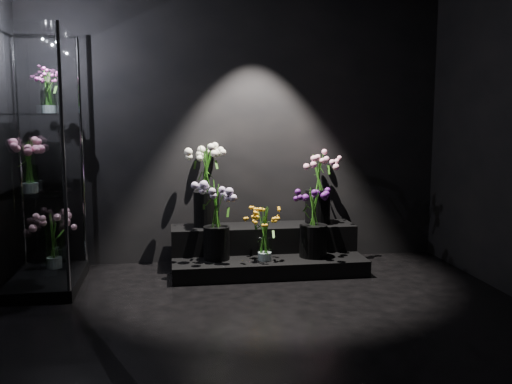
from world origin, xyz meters
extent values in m
plane|color=black|center=(0.00, 0.00, 0.00)|extent=(4.00, 4.00, 0.00)
plane|color=black|center=(0.00, 2.00, 1.40)|extent=(4.00, 0.00, 4.00)
plane|color=black|center=(0.00, -2.00, 1.40)|extent=(4.00, 0.00, 4.00)
cube|color=black|center=(0.21, 1.57, 0.07)|extent=(1.73, 0.77, 0.14)
cube|color=black|center=(0.21, 1.76, 0.26)|extent=(1.73, 0.39, 0.24)
cube|color=black|center=(-1.70, 1.35, 0.05)|extent=(0.57, 0.95, 0.10)
cube|color=white|center=(-1.70, 1.35, 0.81)|extent=(0.51, 0.89, 0.01)
cube|color=white|center=(-1.70, 1.35, 1.43)|extent=(0.51, 0.89, 0.01)
cylinder|color=white|center=(0.16, 1.37, 0.25)|extent=(0.13, 0.13, 0.21)
cylinder|color=black|center=(-0.25, 1.48, 0.29)|extent=(0.23, 0.23, 0.30)
cylinder|color=black|center=(0.62, 1.44, 0.29)|extent=(0.25, 0.25, 0.29)
cylinder|color=black|center=(-0.32, 1.80, 0.55)|extent=(0.24, 0.24, 0.33)
cylinder|color=black|center=(0.75, 1.79, 0.55)|extent=(0.24, 0.24, 0.32)
cylinder|color=white|center=(-1.74, 1.18, 0.93)|extent=(0.13, 0.13, 0.22)
cylinder|color=white|center=(-1.64, 1.51, 1.53)|extent=(0.12, 0.12, 0.19)
cylinder|color=white|center=(-1.67, 1.58, 0.23)|extent=(0.14, 0.14, 0.28)
camera|label=1|loc=(-0.66, -3.47, 1.44)|focal=40.00mm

